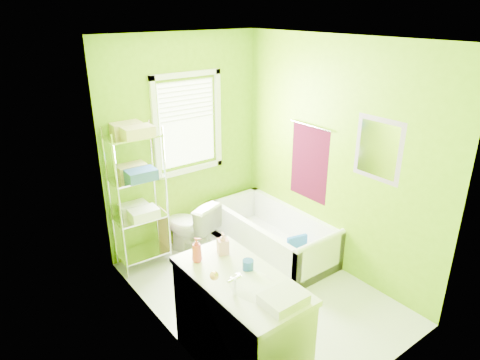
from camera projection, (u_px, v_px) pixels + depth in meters
ground at (259, 292)px, 4.60m from camera, size 2.90×2.90×0.00m
room_envelope at (261, 156)px, 4.02m from camera, size 2.14×2.94×2.62m
window at (188, 119)px, 5.07m from camera, size 0.92×0.05×1.22m
door at (236, 300)px, 2.91m from camera, size 0.09×0.80×2.00m
right_wall_decor at (335, 157)px, 4.67m from camera, size 0.04×1.48×1.17m
bathtub at (274, 240)px, 5.29m from camera, size 0.76×1.62×0.52m
toilet at (191, 227)px, 5.22m from camera, size 0.59×0.78×0.71m
vanity at (241, 320)px, 3.50m from camera, size 0.61×1.18×1.11m
wire_shelf_unit at (138, 183)px, 4.72m from camera, size 0.59×0.47×1.71m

